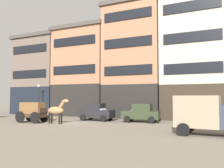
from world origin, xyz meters
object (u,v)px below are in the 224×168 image
delivery_truck_near (207,114)px  sedan_light (96,112)px  draft_horse (57,110)px  pedestrian_officer (192,113)px  streetlamp_curbside (39,96)px  cargo_wagon (33,111)px  fire_hydrant_curbside (176,118)px  sedan_dark (141,113)px

delivery_truck_near → sedan_light: 12.59m
draft_horse → sedan_light: (1.89, 4.30, -0.36)m
pedestrian_officer → delivery_truck_near: bearing=-75.8°
sedan_light → draft_horse: bearing=-113.7°
delivery_truck_near → draft_horse: bearing=174.9°
pedestrian_officer → streetlamp_curbside: streetlamp_curbside is taller
delivery_truck_near → streetlamp_curbside: streetlamp_curbside is taller
cargo_wagon → pedestrian_officer: 15.46m
sedan_light → cargo_wagon: bearing=-138.4°
streetlamp_curbside → draft_horse: bearing=-38.1°
streetlamp_curbside → fire_hydrant_curbside: 17.97m
streetlamp_curbside → fire_hydrant_curbside: bearing=-0.5°
streetlamp_curbside → pedestrian_officer: bearing=-2.7°
pedestrian_officer → streetlamp_curbside: (-19.48, 0.90, 1.69)m
sedan_dark → streetlamp_curbside: 14.78m
delivery_truck_near → sedan_dark: bearing=137.3°
fire_hydrant_curbside → sedan_light: bearing=-167.9°
cargo_wagon → pedestrian_officer: cargo_wagon is taller
draft_horse → sedan_light: draft_horse is taller
pedestrian_officer → sedan_dark: bearing=-174.6°
cargo_wagon → draft_horse: 2.95m
streetlamp_curbside → delivery_truck_near: bearing=-19.2°
cargo_wagon → streetlamp_curbside: (-4.94, 6.18, 1.52)m
cargo_wagon → draft_horse: (2.95, 0.00, 0.12)m
delivery_truck_near → pedestrian_officer: size_ratio=2.47×
cargo_wagon → delivery_truck_near: 16.21m
draft_horse → fire_hydrant_curbside: draft_horse is taller
delivery_truck_near → pedestrian_officer: bearing=104.2°
draft_horse → fire_hydrant_curbside: (9.94, 6.02, -0.84)m
pedestrian_officer → streetlamp_curbside: bearing=177.3°
sedan_light → streetlamp_curbside: (-9.78, 1.88, 1.76)m
delivery_truck_near → sedan_dark: size_ratio=1.16×
sedan_light → fire_hydrant_curbside: bearing=12.1°
delivery_truck_near → fire_hydrant_curbside: delivery_truck_near is taller
sedan_dark → sedan_light: 4.87m
pedestrian_officer → fire_hydrant_curbside: (-1.64, 0.74, -0.55)m
sedan_dark → draft_horse: bearing=-144.3°
sedan_light → delivery_truck_near: bearing=-25.8°
delivery_truck_near → sedan_light: size_ratio=1.20×
sedan_light → pedestrian_officer: bearing=5.8°
cargo_wagon → fire_hydrant_curbside: (12.89, 6.02, -0.72)m
sedan_dark → fire_hydrant_curbside: size_ratio=4.63×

